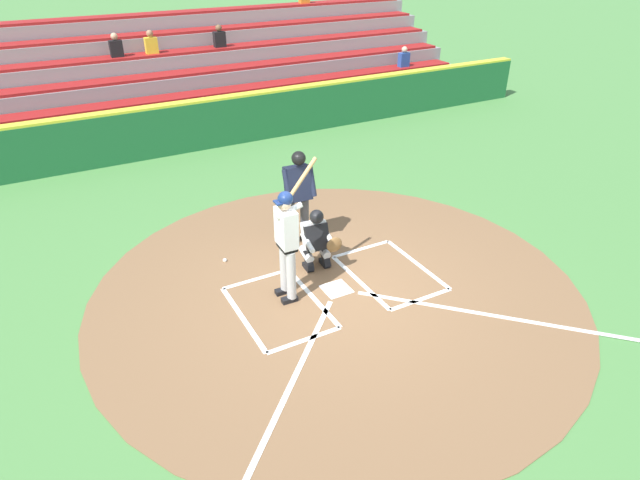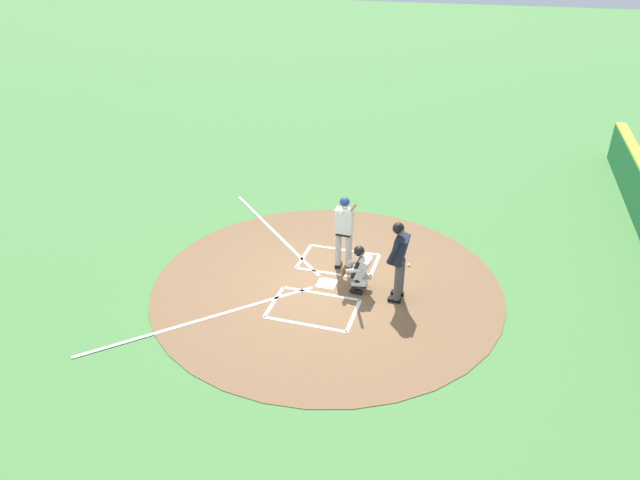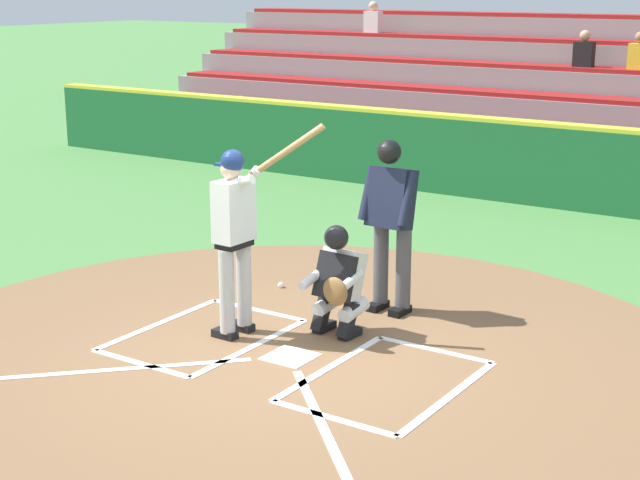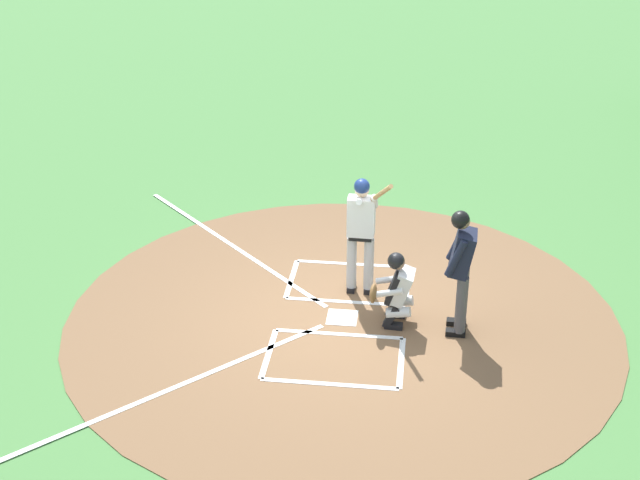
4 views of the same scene
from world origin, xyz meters
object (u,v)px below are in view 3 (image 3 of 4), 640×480
Objects in this scene: batter at (236,229)px; plate_umpire at (391,214)px; catcher at (338,279)px; baseball at (281,285)px.

batter reaches higher than plate_umpire.
plate_umpire is at bearing -95.65° from catcher.
batter is at bearing 34.55° from catcher.
plate_umpire reaches higher than baseball.
batter is at bearing 110.21° from baseball.
batter is 1.92m from baseball.
catcher is (-0.82, -0.56, -0.51)m from batter.
batter reaches higher than baseball.
catcher reaches higher than baseball.
plate_umpire is at bearing 177.89° from baseball.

